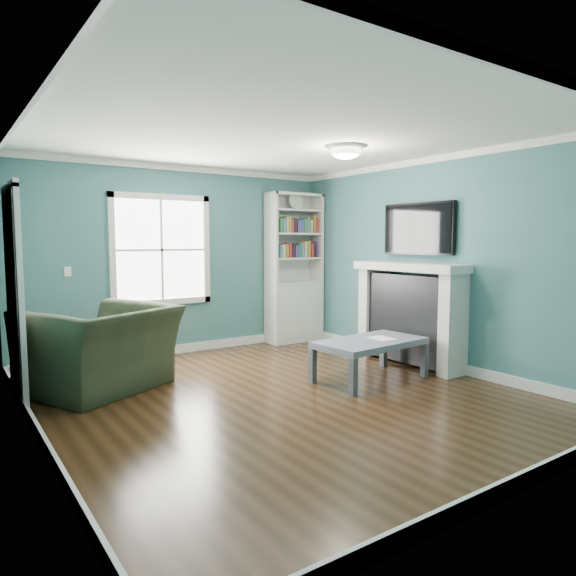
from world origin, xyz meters
TOP-DOWN VIEW (x-y plane):
  - floor at (0.00, 0.00)m, footprint 5.00×5.00m
  - room_walls at (0.00, 0.00)m, footprint 5.00×5.00m
  - trim at (0.00, 0.00)m, footprint 4.50×5.00m
  - window at (-0.30, 2.49)m, footprint 1.40×0.06m
  - bookshelf at (1.77, 2.30)m, footprint 0.90×0.35m
  - fireplace at (2.08, 0.20)m, footprint 0.44×1.58m
  - tv at (2.20, 0.20)m, footprint 0.06×1.10m
  - door at (-2.22, 1.40)m, footprint 0.12×0.98m
  - ceiling_fixture at (0.90, 0.10)m, footprint 0.38×0.38m
  - light_switch at (-1.50, 2.48)m, footprint 0.08×0.01m
  - recliner at (-1.44, 1.28)m, footprint 1.61×1.39m
  - coffee_table at (1.18, -0.03)m, footprint 1.31×0.78m
  - paper_sheet at (1.34, -0.06)m, footprint 0.24×0.30m

SIDE VIEW (x-z plane):
  - floor at x=0.00m, z-range 0.00..0.00m
  - coffee_table at x=1.18m, z-range 0.17..0.63m
  - paper_sheet at x=1.34m, z-range 0.46..0.46m
  - recliner at x=-1.44m, z-range 0.00..1.19m
  - fireplace at x=2.08m, z-range -0.01..1.29m
  - bookshelf at x=1.77m, z-range -0.23..2.08m
  - door at x=-2.22m, z-range -0.01..2.16m
  - light_switch at x=-1.50m, z-range 1.14..1.26m
  - trim at x=0.00m, z-range -0.06..2.54m
  - window at x=-0.30m, z-range 0.70..2.20m
  - room_walls at x=0.00m, z-range -0.92..4.08m
  - tv at x=2.20m, z-range 1.40..2.05m
  - ceiling_fixture at x=0.90m, z-range 2.47..2.63m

